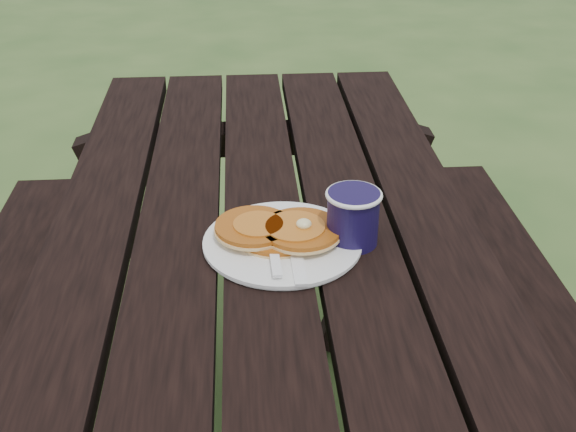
{
  "coord_description": "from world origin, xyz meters",
  "views": [
    {
      "loc": [
        -0.03,
        -0.99,
        1.4
      ],
      "look_at": [
        0.04,
        0.04,
        0.8
      ],
      "focal_mm": 45.0,
      "sensor_mm": 36.0,
      "label": 1
    }
  ],
  "objects": [
    {
      "name": "pancake_stack",
      "position": [
        0.02,
        0.04,
        0.77
      ],
      "size": [
        0.21,
        0.15,
        0.04
      ],
      "rotation": [
        0.0,
        0.0,
        0.09
      ],
      "color": "#B15814",
      "rests_on": "plate"
    },
    {
      "name": "plate",
      "position": [
        0.03,
        0.03,
        0.76
      ],
      "size": [
        0.33,
        0.33,
        0.01
      ],
      "primitive_type": "cylinder",
      "rotation": [
        0.0,
        0.0,
        0.36
      ],
      "color": "white",
      "rests_on": "picnic_table"
    },
    {
      "name": "fork",
      "position": [
        0.01,
        -0.03,
        0.77
      ],
      "size": [
        0.04,
        0.16,
        0.01
      ],
      "primitive_type": null,
      "rotation": [
        0.0,
        0.0,
        0.03
      ],
      "color": "white",
      "rests_on": "plate"
    },
    {
      "name": "knife",
      "position": [
        0.05,
        -0.02,
        0.76
      ],
      "size": [
        0.02,
        0.18,
        0.0
      ],
      "primitive_type": "cube",
      "rotation": [
        0.0,
        0.0,
        0.02
      ],
      "color": "white",
      "rests_on": "plate"
    },
    {
      "name": "coffee_cup",
      "position": [
        0.15,
        0.03,
        0.8
      ],
      "size": [
        0.09,
        0.09,
        0.09
      ],
      "rotation": [
        0.0,
        0.0,
        0.3
      ],
      "color": "#140D36",
      "rests_on": "picnic_table"
    },
    {
      "name": "picnic_table",
      "position": [
        0.0,
        0.0,
        0.37
      ],
      "size": [
        1.36,
        1.8,
        0.75
      ],
      "color": "black",
      "rests_on": "ground"
    }
  ]
}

